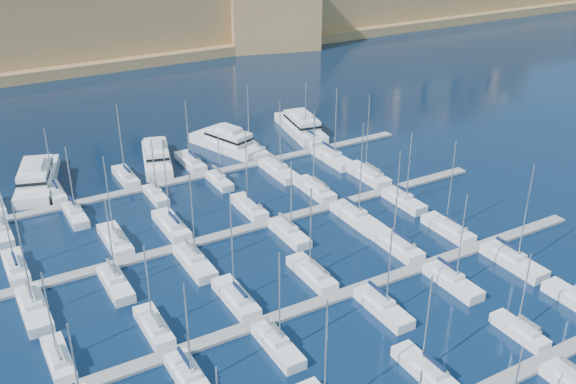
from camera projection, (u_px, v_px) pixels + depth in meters
ground at (296, 254)px, 93.11m from camera, size 600.00×600.00×0.00m
pontoon_mid_near at (343, 294)px, 83.67m from camera, size 84.00×2.00×0.40m
pontoon_mid_far at (264, 224)px, 100.82m from camera, size 84.00×2.00×0.40m
pontoon_far at (208, 174)px, 117.97m from camera, size 84.00×2.00×0.40m
sailboat_3 at (425, 370)px, 69.98m from camera, size 2.55×8.51×12.86m
sailboat_4 at (520, 331)px, 76.00m from camera, size 2.25×7.50×11.41m
sailboat_12 at (59, 359)px, 71.56m from camera, size 2.43×8.10×12.15m
sailboat_13 at (154, 327)px, 76.71m from camera, size 2.53×8.44×12.09m
sailboat_14 at (236, 298)px, 81.98m from camera, size 2.78×9.27×16.08m
sailboat_15 at (312, 273)px, 87.12m from camera, size 2.77×9.24×13.70m
sailboat_16 at (396, 244)px, 94.02m from camera, size 3.00×10.01×15.55m
sailboat_17 at (448, 229)px, 98.29m from camera, size 2.83×9.42×15.31m
sailboat_19 at (190, 379)px, 68.63m from camera, size 2.72×9.08×13.54m
sailboat_20 at (278, 345)px, 73.69m from camera, size 2.59×8.63×13.63m
sailboat_21 at (383, 307)px, 80.20m from camera, size 2.75×9.16×12.66m
sailboat_22 at (452, 281)px, 85.42m from camera, size 2.74×9.14×14.19m
sailboat_23 at (513, 261)px, 89.95m from camera, size 3.03×10.11×15.98m
sailboat_24 at (16, 267)px, 88.58m from camera, size 2.69×8.95×14.29m
sailboat_25 at (115, 240)px, 95.22m from camera, size 2.94×9.78×14.24m
sailboat_26 at (171, 225)px, 99.27m from camera, size 2.99×9.98×15.00m
sailboat_27 at (249, 207)px, 104.87m from camera, size 2.72×9.06×14.08m
sailboat_28 at (315, 189)px, 110.93m from camera, size 2.92×9.73×15.11m
sailboat_29 at (368, 175)px, 116.38m from camera, size 3.14×10.46×15.88m
sailboat_30 at (34, 309)px, 79.91m from camera, size 3.04×10.14×16.31m
sailboat_31 at (115, 283)px, 85.04m from camera, size 2.72×9.06×13.79m
sailboat_32 at (194, 262)px, 89.75m from camera, size 2.94×9.79×15.23m
sailboat_33 at (289, 233)px, 97.14m from camera, size 2.65×8.85×13.01m
sailboat_34 at (356, 217)px, 101.73m from camera, size 3.19×10.62×16.97m
sailboat_35 at (404, 200)px, 107.04m from camera, size 2.67×8.91×13.22m
sailboat_37 at (55, 192)px, 109.85m from camera, size 2.43×8.11×12.61m
sailboat_38 at (126, 176)px, 115.73m from camera, size 2.67×8.90×14.55m
sailboat_39 at (191, 162)px, 121.70m from camera, size 2.88×9.60×13.05m
sailboat_40 at (251, 149)px, 127.73m from camera, size 3.07×10.22×13.82m
sailboat_41 at (307, 139)px, 132.75m from camera, size 2.56×8.53×12.87m
sailboat_42 at (1, 232)px, 97.32m from camera, size 2.63×8.77×14.53m
sailboat_43 at (75, 215)px, 102.49m from camera, size 2.51×8.35×12.77m
sailboat_44 at (156, 195)px, 108.95m from camera, size 2.23×7.45×11.25m
sailboat_45 at (219, 181)px, 114.22m from camera, size 2.26×7.53×10.09m
sailboat_46 at (279, 170)px, 118.20m from camera, size 3.11×10.36×14.45m
sailboat_47 at (333, 158)px, 123.42m from camera, size 3.19×10.63×15.16m
motor_yacht_a at (37, 177)px, 113.04m from camera, size 11.08×19.87×5.25m
motor_yacht_b at (157, 156)px, 121.68m from camera, size 9.09×16.96×5.25m
motor_yacht_c at (227, 141)px, 128.67m from camera, size 10.26×17.71×5.25m
motor_yacht_d at (301, 125)px, 137.02m from camera, size 8.38×18.80×5.25m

